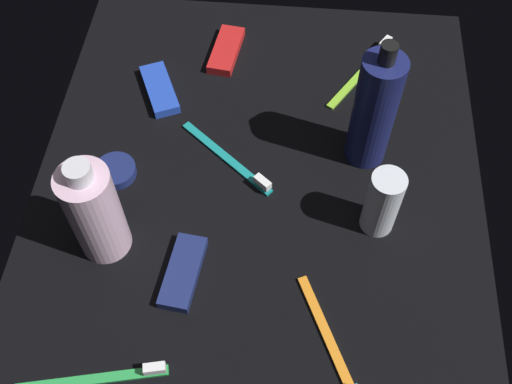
{
  "coord_description": "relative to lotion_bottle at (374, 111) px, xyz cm",
  "views": [
    {
      "loc": [
        45.68,
        4.12,
        72.48
      ],
      "look_at": [
        0.0,
        0.0,
        3.0
      ],
      "focal_mm": 42.86,
      "sensor_mm": 36.0,
      "label": 1
    }
  ],
  "objects": [
    {
      "name": "toothbrush_orange",
      "position": [
        30.47,
        -3.97,
        -8.89
      ],
      "size": [
        16.84,
        8.64,
        2.1
      ],
      "color": "orange",
      "rests_on": "ground_plane"
    },
    {
      "name": "snack_bar_red",
      "position": [
        -18.85,
        -22.8,
        -8.75
      ],
      "size": [
        10.83,
        5.32,
        1.5
      ],
      "primitive_type": "cube",
      "rotation": [
        0.0,
        0.0,
        -0.13
      ],
      "color": "red",
      "rests_on": "ground_plane"
    },
    {
      "name": "snack_bar_blue",
      "position": [
        -9.19,
        -32.3,
        -8.75
      ],
      "size": [
        11.12,
        7.95,
        1.5
      ],
      "primitive_type": "cube",
      "rotation": [
        0.0,
        0.0,
        0.43
      ],
      "color": "blue",
      "rests_on": "ground_plane"
    },
    {
      "name": "deodorant_stick",
      "position": [
        12.04,
        1.55,
        -4.17
      ],
      "size": [
        4.56,
        4.56,
        10.65
      ],
      "primitive_type": "cylinder",
      "color": "silver",
      "rests_on": "ground_plane"
    },
    {
      "name": "lotion_bottle",
      "position": [
        0.0,
        0.0,
        0.0
      ],
      "size": [
        5.97,
        5.97,
        21.36
      ],
      "color": "navy",
      "rests_on": "ground_plane"
    },
    {
      "name": "toothbrush_lime",
      "position": [
        -16.79,
        0.08,
        -8.89
      ],
      "size": [
        15.85,
        10.63,
        2.1
      ],
      "color": "#8CD133",
      "rests_on": "ground_plane"
    },
    {
      "name": "cream_tin_left",
      "position": [
        7.05,
        -35.82,
        -8.74
      ],
      "size": [
        5.93,
        5.93,
        1.5
      ],
      "primitive_type": "cylinder",
      "color": "navy",
      "rests_on": "ground_plane"
    },
    {
      "name": "ground_plane",
      "position": [
        10.35,
        -15.18,
        -10.1
      ],
      "size": [
        84.0,
        64.0,
        1.2
      ],
      "primitive_type": "cube",
      "color": "black"
    },
    {
      "name": "bodywash_bottle",
      "position": [
        18.25,
        -34.64,
        -1.66
      ],
      "size": [
        6.69,
        6.69,
        17.31
      ],
      "color": "silver",
      "rests_on": "ground_plane"
    },
    {
      "name": "toothbrush_teal",
      "position": [
        3.58,
        -19.41,
        -8.89
      ],
      "size": [
        12.4,
        14.63,
        2.1
      ],
      "color": "teal",
      "rests_on": "ground_plane"
    },
    {
      "name": "snack_bar_navy",
      "position": [
        22.11,
        -23.62,
        -8.75
      ],
      "size": [
        10.79,
        5.18,
        1.5
      ],
      "primitive_type": "cube",
      "rotation": [
        0.0,
        0.0,
        -0.12
      ],
      "color": "navy",
      "rests_on": "ground_plane"
    },
    {
      "name": "toothbrush_green",
      "position": [
        36.45,
        -31.12,
        -8.89
      ],
      "size": [
        5.06,
        17.83,
        2.1
      ],
      "color": "green",
      "rests_on": "ground_plane"
    }
  ]
}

